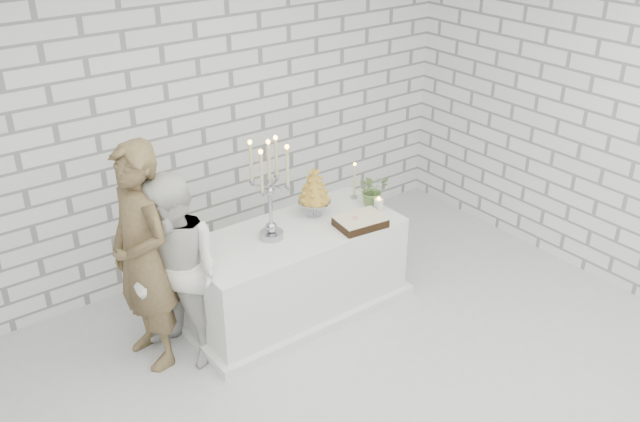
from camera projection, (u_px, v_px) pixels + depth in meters
The scene contains 10 objects.
wall_back at pixel (169, 119), 5.81m from camera, with size 6.00×0.01×3.00m, color white.
cake_table at pixel (295, 271), 5.79m from camera, with size 1.80×0.80×0.75m, color white.
groom at pixel (143, 258), 4.98m from camera, with size 0.65×0.43×1.78m, color brown.
bride at pixel (177, 273), 5.03m from camera, with size 0.74×0.58×1.53m, color white.
candelabra at pixel (270, 190), 5.33m from camera, with size 0.34×0.34×0.84m, color #A0A0AA, non-canonical shape.
croquembouche at pixel (314, 192), 5.77m from camera, with size 0.29×0.29×0.44m, color #A57A25, non-canonical shape.
chocolate_cake at pixel (360, 222), 5.68m from camera, with size 0.39×0.28×0.08m, color black.
pillar_candle at pixel (378, 206), 5.90m from camera, with size 0.08×0.08×0.12m, color white.
extra_taper at pixel (354, 182), 6.09m from camera, with size 0.06×0.06×0.32m, color #C3B98C.
flowers at pixel (373, 189), 5.97m from camera, with size 0.27×0.23×0.30m, color #4E843F.
Camera 1 is at (-2.30, -2.67, 3.48)m, focal length 38.83 mm.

